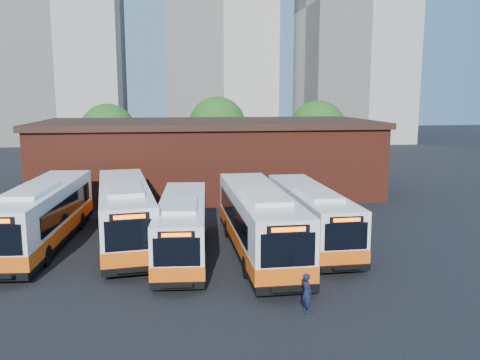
{
  "coord_description": "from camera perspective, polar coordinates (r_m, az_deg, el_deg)",
  "views": [
    {
      "loc": [
        -3.05,
        -24.18,
        8.67
      ],
      "look_at": [
        0.78,
        4.9,
        3.68
      ],
      "focal_mm": 38.0,
      "sensor_mm": 36.0,
      "label": 1
    }
  ],
  "objects": [
    {
      "name": "depot_building",
      "position": [
        44.61,
        -3.54,
        2.67
      ],
      "size": [
        28.6,
        12.6,
        6.4
      ],
      "color": "maroon",
      "rests_on": "ground"
    },
    {
      "name": "bus_midwest",
      "position": [
        27.79,
        -6.45,
        -5.45
      ],
      "size": [
        3.17,
        11.9,
        3.21
      ],
      "rotation": [
        0.0,
        0.0,
        -0.06
      ],
      "color": "white",
      "rests_on": "ground"
    },
    {
      "name": "ground",
      "position": [
        25.86,
        -0.31,
        -9.93
      ],
      "size": [
        220.0,
        220.0,
        0.0
      ],
      "primitive_type": "plane",
      "color": "black"
    },
    {
      "name": "tower_right",
      "position": [
        99.17,
        12.73,
        18.52
      ],
      "size": [
        18.0,
        18.0,
        49.2
      ],
      "color": "#A7A299",
      "rests_on": "ground"
    },
    {
      "name": "tree_east",
      "position": [
        57.59,
        8.73,
        5.72
      ],
      "size": [
        6.24,
        6.24,
        7.96
      ],
      "color": "#382314",
      "rests_on": "ground"
    },
    {
      "name": "tree_mid",
      "position": [
        58.5,
        -2.56,
        6.13
      ],
      "size": [
        6.56,
        6.56,
        8.36
      ],
      "color": "#382314",
      "rests_on": "ground"
    },
    {
      "name": "bus_mideast",
      "position": [
        27.75,
        2.14,
        -4.95
      ],
      "size": [
        3.08,
        13.61,
        3.69
      ],
      "rotation": [
        0.0,
        0.0,
        0.02
      ],
      "color": "white",
      "rests_on": "ground"
    },
    {
      "name": "bus_west",
      "position": [
        30.53,
        -12.81,
        -3.86
      ],
      "size": [
        4.43,
        13.61,
        3.65
      ],
      "rotation": [
        0.0,
        0.0,
        0.13
      ],
      "color": "white",
      "rests_on": "ground"
    },
    {
      "name": "tree_west",
      "position": [
        56.75,
        -14.59,
        5.28
      ],
      "size": [
        6.0,
        6.0,
        7.65
      ],
      "color": "#382314",
      "rests_on": "ground"
    },
    {
      "name": "bus_farwest",
      "position": [
        31.31,
        -21.32,
        -3.95
      ],
      "size": [
        3.67,
        13.57,
        3.66
      ],
      "rotation": [
        0.0,
        0.0,
        -0.07
      ],
      "color": "white",
      "rests_on": "ground"
    },
    {
      "name": "transit_worker",
      "position": [
        20.91,
        7.5,
        -12.48
      ],
      "size": [
        0.55,
        0.69,
        1.64
      ],
      "primitive_type": "imported",
      "rotation": [
        0.0,
        0.0,
        1.86
      ],
      "color": "black",
      "rests_on": "ground"
    },
    {
      "name": "bus_east",
      "position": [
        30.17,
        7.88,
        -4.16
      ],
      "size": [
        2.82,
        12.3,
        3.33
      ],
      "rotation": [
        0.0,
        0.0,
        0.02
      ],
      "color": "white",
      "rests_on": "ground"
    }
  ]
}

